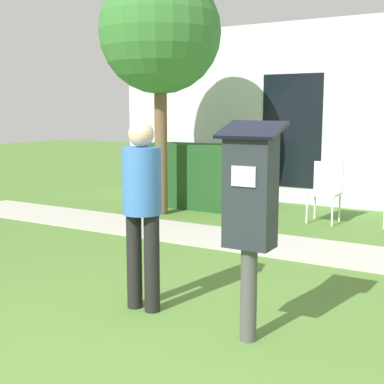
% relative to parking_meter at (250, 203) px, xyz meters
% --- Properties ---
extents(ground_plane, '(40.00, 40.00, 0.00)m').
position_rel_parking_meter_xyz_m(ground_plane, '(-0.41, -0.67, -1.02)').
color(ground_plane, '#517A33').
extents(sidewalk, '(12.00, 1.10, 0.02)m').
position_rel_parking_meter_xyz_m(sidewalk, '(-0.41, 2.69, -1.01)').
color(sidewalk, '#B7B2A8').
rests_on(sidewalk, ground).
extents(building_facade, '(10.00, 0.26, 3.20)m').
position_rel_parking_meter_xyz_m(building_facade, '(-0.41, 5.86, 0.58)').
color(building_facade, silver).
rests_on(building_facade, ground).
extents(parking_meter, '(0.44, 0.31, 1.59)m').
position_rel_parking_meter_xyz_m(parking_meter, '(0.00, 0.00, 0.00)').
color(parking_meter, '#4C4C4C').
rests_on(parking_meter, ground).
extents(person_standing, '(0.32, 0.32, 1.58)m').
position_rel_parking_meter_xyz_m(person_standing, '(-1.02, 0.12, -0.09)').
color(person_standing, black).
rests_on(person_standing, ground).
extents(outdoor_chair_left, '(0.44, 0.44, 0.90)m').
position_rel_parking_meter_xyz_m(outdoor_chair_left, '(-0.77, 4.45, -0.49)').
color(outdoor_chair_left, white).
rests_on(outdoor_chair_left, ground).
extents(hedge_row, '(1.68, 0.60, 1.10)m').
position_rel_parking_meter_xyz_m(hedge_row, '(-3.09, 4.48, -0.47)').
color(hedge_row, '#1E471E').
rests_on(hedge_row, ground).
extents(tree, '(1.90, 1.90, 3.82)m').
position_rel_parking_meter_xyz_m(tree, '(-3.24, 3.70, 1.83)').
color(tree, brown).
rests_on(tree, ground).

